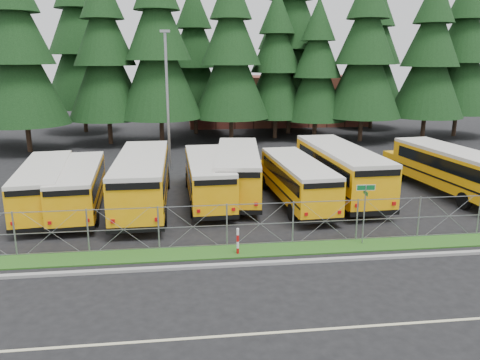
# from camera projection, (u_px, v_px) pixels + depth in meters

# --- Properties ---
(ground) EXTENTS (120.00, 120.00, 0.00)m
(ground) POSITION_uv_depth(u_px,v_px,m) (308.00, 234.00, 22.43)
(ground) COLOR black
(ground) RESTS_ON ground
(curb) EXTENTS (50.00, 0.25, 0.12)m
(curb) POSITION_uv_depth(u_px,v_px,m) (327.00, 260.00, 19.43)
(curb) COLOR gray
(curb) RESTS_ON ground
(grass_verge) EXTENTS (50.00, 1.40, 0.06)m
(grass_verge) POSITION_uv_depth(u_px,v_px,m) (318.00, 248.00, 20.79)
(grass_verge) COLOR #214C15
(grass_verge) RESTS_ON ground
(road_lane_line) EXTENTS (50.00, 0.12, 0.01)m
(road_lane_line) POSITION_uv_depth(u_px,v_px,m) (374.00, 326.00, 14.74)
(road_lane_line) COLOR beige
(road_lane_line) RESTS_ON ground
(chainlink_fence) EXTENTS (44.00, 0.10, 2.00)m
(chainlink_fence) POSITION_uv_depth(u_px,v_px,m) (315.00, 222.00, 21.22)
(chainlink_fence) COLOR gray
(chainlink_fence) RESTS_ON ground
(brick_building) EXTENTS (22.00, 10.00, 6.00)m
(brick_building) POSITION_uv_depth(u_px,v_px,m) (274.00, 100.00, 60.81)
(brick_building) COLOR brown
(brick_building) RESTS_ON ground
(bus_0) EXTENTS (3.65, 10.22, 2.62)m
(bus_0) POSITION_uv_depth(u_px,v_px,m) (46.00, 188.00, 25.69)
(bus_0) COLOR #EE9C07
(bus_0) RESTS_ON ground
(bus_1) EXTENTS (3.15, 9.94, 2.56)m
(bus_1) POSITION_uv_depth(u_px,v_px,m) (80.00, 188.00, 25.75)
(bus_1) COLOR #EE9C07
(bus_1) RESTS_ON ground
(bus_2) EXTENTS (2.78, 11.53, 3.02)m
(bus_2) POSITION_uv_depth(u_px,v_px,m) (143.00, 181.00, 26.25)
(bus_2) COLOR #EE9C07
(bus_2) RESTS_ON ground
(bus_3) EXTENTS (2.70, 10.21, 2.66)m
(bus_3) POSITION_uv_depth(u_px,v_px,m) (208.00, 179.00, 27.47)
(bus_3) COLOR #EE9C07
(bus_3) RESTS_ON ground
(bus_4) EXTENTS (3.83, 11.17, 2.87)m
(bus_4) POSITION_uv_depth(u_px,v_px,m) (238.00, 172.00, 28.58)
(bus_4) COLOR #EE9C07
(bus_4) RESTS_ON ground
(bus_5) EXTENTS (2.94, 10.06, 2.61)m
(bus_5) POSITION_uv_depth(u_px,v_px,m) (296.00, 181.00, 26.97)
(bus_5) COLOR #EE9C07
(bus_5) RESTS_ON ground
(bus_6) EXTENTS (3.23, 11.71, 3.04)m
(bus_6) POSITION_uv_depth(u_px,v_px,m) (338.00, 171.00, 28.55)
(bus_6) COLOR #EE9C07
(bus_6) RESTS_ON ground
(bus_east) EXTENTS (3.77, 11.11, 2.85)m
(bus_east) POSITION_uv_depth(u_px,v_px,m) (447.00, 171.00, 29.05)
(bus_east) COLOR #EE9C07
(bus_east) RESTS_ON ground
(street_sign) EXTENTS (0.84, 0.55, 2.81)m
(street_sign) POSITION_uv_depth(u_px,v_px,m) (365.00, 202.00, 20.70)
(street_sign) COLOR gray
(street_sign) RESTS_ON ground
(striped_bollard) EXTENTS (0.11, 0.11, 1.20)m
(striped_bollard) POSITION_uv_depth(u_px,v_px,m) (238.00, 242.00, 19.96)
(striped_bollard) COLOR #B20C0C
(striped_bollard) RESTS_ON ground
(light_standard) EXTENTS (0.70, 0.35, 10.14)m
(light_standard) POSITION_uv_depth(u_px,v_px,m) (167.00, 97.00, 33.88)
(light_standard) COLOR gray
(light_standard) RESTS_ON ground
(conifer_1) EXTENTS (7.71, 7.71, 17.05)m
(conifer_1) POSITION_uv_depth(u_px,v_px,m) (19.00, 55.00, 40.25)
(conifer_1) COLOR black
(conifer_1) RESTS_ON ground
(conifer_2) EXTENTS (7.55, 7.55, 16.70)m
(conifer_2) POSITION_uv_depth(u_px,v_px,m) (105.00, 57.00, 44.37)
(conifer_2) COLOR black
(conifer_2) RESTS_ON ground
(conifer_3) EXTENTS (8.04, 8.04, 17.77)m
(conifer_3) POSITION_uv_depth(u_px,v_px,m) (158.00, 51.00, 43.92)
(conifer_3) COLOR black
(conifer_3) RESTS_ON ground
(conifer_4) EXTENTS (7.59, 7.59, 16.79)m
(conifer_4) POSITION_uv_depth(u_px,v_px,m) (231.00, 56.00, 45.41)
(conifer_4) COLOR black
(conifer_4) RESTS_ON ground
(conifer_5) EXTENTS (6.81, 6.81, 15.07)m
(conifer_5) POSITION_uv_depth(u_px,v_px,m) (276.00, 65.00, 48.03)
(conifer_5) COLOR black
(conifer_5) RESTS_ON ground
(conifer_6) EXTENTS (6.36, 6.36, 14.06)m
(conifer_6) POSITION_uv_depth(u_px,v_px,m) (317.00, 71.00, 46.87)
(conifer_6) COLOR black
(conifer_6) RESTS_ON ground
(conifer_7) EXTENTS (7.64, 7.64, 16.90)m
(conifer_7) POSITION_uv_depth(u_px,v_px,m) (365.00, 56.00, 45.83)
(conifer_7) COLOR black
(conifer_7) RESTS_ON ground
(conifer_8) EXTENTS (7.41, 7.41, 16.40)m
(conifer_8) POSITION_uv_depth(u_px,v_px,m) (430.00, 59.00, 46.75)
(conifer_8) COLOR black
(conifer_8) RESTS_ON ground
(conifer_9) EXTENTS (7.77, 7.77, 17.19)m
(conifer_9) POSITION_uv_depth(u_px,v_px,m) (463.00, 55.00, 49.05)
(conifer_9) COLOR black
(conifer_9) RESTS_ON ground
(conifer_10) EXTENTS (8.65, 8.65, 19.13)m
(conifer_10) POSITION_uv_depth(u_px,v_px,m) (79.00, 46.00, 51.66)
(conifer_10) COLOR black
(conifer_10) RESTS_ON ground
(conifer_11) EXTENTS (7.26, 7.26, 16.05)m
(conifer_11) POSITION_uv_depth(u_px,v_px,m) (194.00, 60.00, 50.68)
(conifer_11) COLOR black
(conifer_11) RESTS_ON ground
(conifer_12) EXTENTS (9.16, 9.16, 20.25)m
(conifer_12) POSITION_uv_depth(u_px,v_px,m) (291.00, 40.00, 50.42)
(conifer_12) COLOR black
(conifer_12) RESTS_ON ground
(conifer_13) EXTENTS (7.58, 7.58, 16.76)m
(conifer_13) POSITION_uv_depth(u_px,v_px,m) (375.00, 57.00, 54.89)
(conifer_13) COLOR black
(conifer_13) RESTS_ON ground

